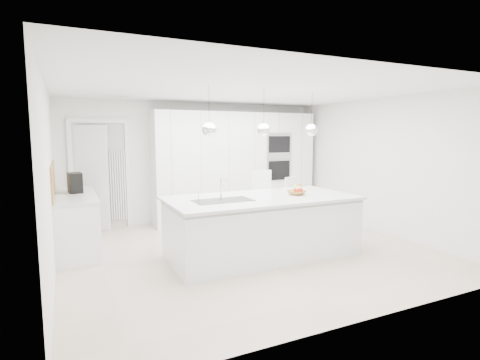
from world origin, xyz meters
name	(u,v)px	position (x,y,z in m)	size (l,w,h in m)	color
floor	(248,251)	(0.00, 0.00, 0.00)	(5.50, 5.50, 0.00)	beige
wall_back	(196,162)	(0.00, 2.50, 1.25)	(5.50, 5.50, 0.00)	white
wall_left	(49,182)	(-2.75, 0.00, 1.25)	(5.00, 5.00, 0.00)	white
ceiling	(248,90)	(0.00, 0.00, 2.50)	(5.50, 5.50, 0.00)	white
tall_cabinets	(236,166)	(0.80, 2.20, 1.15)	(3.60, 0.60, 2.30)	white
oven_stack	(279,157)	(1.70, 1.89, 1.35)	(0.62, 0.04, 1.05)	#A5A5A8
doorway_frame	(101,177)	(-1.95, 2.47, 1.02)	(1.11, 0.08, 2.13)	white
hallway_door	(87,179)	(-2.20, 2.42, 1.00)	(0.82, 0.04, 2.00)	white
radiator	(118,185)	(-1.63, 2.46, 0.85)	(0.32, 0.04, 1.40)	white
left_base_cabinets	(76,224)	(-2.45, 1.20, 0.43)	(0.60, 1.80, 0.86)	white
left_worktop	(75,196)	(-2.45, 1.20, 0.88)	(0.62, 1.82, 0.04)	silver
oak_backsplash	(53,180)	(-2.74, 1.20, 1.15)	(0.02, 1.80, 0.50)	#A87D3B
island_base	(263,228)	(0.10, -0.30, 0.43)	(2.80, 1.20, 0.86)	white
island_worktop	(262,198)	(0.10, -0.25, 0.88)	(2.84, 1.40, 0.04)	silver
island_sink	(223,206)	(-0.55, -0.30, 0.82)	(0.84, 0.44, 0.18)	#3F3F42
island_tap	(221,188)	(-0.50, -0.10, 1.05)	(0.02, 0.02, 0.30)	white
pendant_left	(209,130)	(-0.75, -0.30, 1.90)	(0.20, 0.20, 0.20)	white
pendant_mid	(264,130)	(0.10, -0.30, 1.90)	(0.20, 0.20, 0.20)	white
pendant_right	(311,130)	(0.95, -0.30, 1.90)	(0.20, 0.20, 0.20)	white
fruit_bowl	(297,193)	(0.69, -0.31, 0.93)	(0.28, 0.28, 0.07)	#A87D3B
espresso_machine	(75,183)	(-2.43, 1.39, 1.06)	(0.20, 0.30, 0.33)	black
bar_stool_left	(265,204)	(0.67, 0.66, 0.59)	(0.39, 0.54, 1.18)	white
bar_stool_right	(294,205)	(1.28, 0.63, 0.52)	(0.34, 0.47, 1.03)	white
apple_a	(296,191)	(0.65, -0.34, 0.97)	(0.07, 0.07, 0.07)	red
apple_b	(299,191)	(0.70, -0.36, 0.97)	(0.08, 0.08, 0.08)	red
apple_c	(301,190)	(0.74, -0.34, 0.97)	(0.08, 0.08, 0.08)	red
apple_extra_3	(296,191)	(0.65, -0.35, 0.96)	(0.07, 0.07, 0.07)	red
banana_bunch	(298,187)	(0.70, -0.33, 1.02)	(0.23, 0.23, 0.03)	gold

